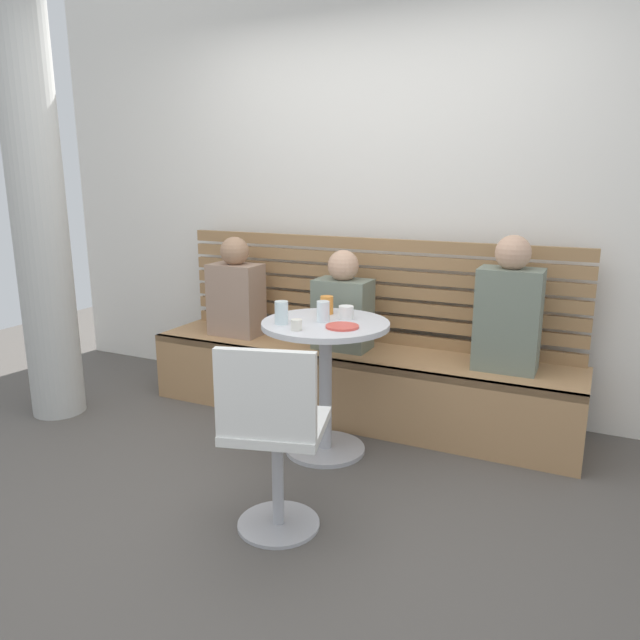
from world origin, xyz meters
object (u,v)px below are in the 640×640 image
cafe_table (325,362)px  person_child_middle (343,306)px  person_child_left (236,292)px  cup_tumbler_orange (327,305)px  cup_glass_tall (281,313)px  white_chair (273,433)px  cup_ceramic_white (346,312)px  booth_bench (353,383)px  cup_water_clear (323,311)px  cup_espresso_small (297,325)px  person_adult (509,311)px  plate_small (342,326)px

cafe_table → person_child_middle: (-0.13, 0.53, 0.19)m
person_child_left → cup_tumbler_orange: bearing=-22.9°
cup_glass_tall → cup_tumbler_orange: (0.11, 0.31, -0.01)m
cafe_table → cup_tumbler_orange: bearing=112.9°
white_chair → cup_ceramic_white: (-0.07, 0.92, 0.31)m
booth_bench → cup_ceramic_white: bearing=-73.7°
person_child_left → cup_ceramic_white: 1.06m
cup_water_clear → cup_espresso_small: cup_water_clear is taller
cup_tumbler_orange → cup_ceramic_white: cup_tumbler_orange is taller
cup_glass_tall → cup_espresso_small: bearing=-32.0°
person_adult → cup_water_clear: 1.02m
cafe_table → cup_water_clear: (-0.01, -0.00, 0.28)m
cafe_table → cup_water_clear: size_ratio=6.73×
booth_bench → cup_ceramic_white: (0.12, -0.41, 0.55)m
booth_bench → cup_water_clear: cup_water_clear is taller
white_chair → person_child_middle: bearing=101.5°
booth_bench → cup_tumbler_orange: (-0.02, -0.35, 0.57)m
cup_tumbler_orange → cup_ceramic_white: 0.16m
cup_glass_tall → cup_espresso_small: cup_glass_tall is taller
cafe_table → cup_water_clear: bearing=-162.6°
cup_ceramic_white → cup_espresso_small: (-0.13, -0.33, -0.01)m
booth_bench → cup_ceramic_white: 0.70m
cup_glass_tall → booth_bench: bearing=78.3°
cafe_table → person_adult: (0.85, 0.54, 0.26)m
cup_glass_tall → person_adult: bearing=33.1°
plate_small → person_adult: bearing=40.4°
person_adult → cup_tumbler_orange: 1.00m
cup_tumbler_orange → cafe_table: bearing=-67.1°
booth_bench → person_child_middle: person_child_middle is taller
white_chair → cup_espresso_small: (-0.20, 0.59, 0.30)m
cup_glass_tall → cup_ceramic_white: bearing=44.2°
person_child_left → cup_ceramic_white: (0.98, -0.41, 0.04)m
cup_water_clear → cup_tumbler_orange: cup_water_clear is taller
cup_water_clear → plate_small: cup_water_clear is taller
person_adult → person_child_left: 1.76m
white_chair → booth_bench: bearing=98.2°
person_adult → person_child_middle: 0.98m
cup_ceramic_white → plate_small: (0.06, -0.19, -0.03)m
person_adult → cup_ceramic_white: person_adult is taller
cup_tumbler_orange → cup_water_clear: bearing=-71.1°
white_chair → cup_tumbler_orange: (-0.22, 0.98, 0.33)m
cafe_table → person_adult: bearing=32.2°
person_child_middle → cup_espresso_small: 0.75m
plate_small → white_chair: bearing=-89.0°
cup_glass_tall → plate_small: size_ratio=0.71×
person_adult → cup_ceramic_white: (-0.78, -0.43, 0.00)m
person_child_middle → plate_small: size_ratio=3.62×
person_child_left → cup_water_clear: person_child_left is taller
cup_ceramic_white → plate_small: cup_ceramic_white is taller
person_adult → cup_water_clear: size_ratio=6.78×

